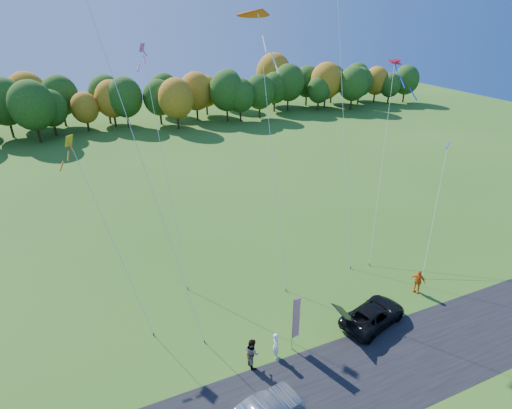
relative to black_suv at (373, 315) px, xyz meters
name	(u,v)px	position (x,y,z in m)	size (l,w,h in m)	color
ground	(293,341)	(-5.67, 0.63, -0.69)	(160.00, 160.00, 0.00)	#2D5F19
asphalt_strip	(327,390)	(-5.67, -3.37, -0.68)	(90.00, 6.00, 0.01)	black
tree_line	(147,128)	(-5.67, 55.63, -0.69)	(116.00, 12.00, 10.00)	#1E4711
black_suv	(373,315)	(0.00, 0.00, 0.00)	(2.29, 4.96, 1.38)	black
person_tailgate_a	(276,345)	(-7.25, -0.06, 0.22)	(0.66, 0.43, 1.82)	white
person_tailgate_b	(252,353)	(-8.80, -0.06, 0.29)	(0.95, 0.74, 1.96)	gray
person_east	(418,281)	(5.11, 1.42, 0.25)	(1.10, 0.46, 1.88)	orange
feather_flag	(296,318)	(-5.88, 0.16, 1.70)	(0.52, 0.13, 3.91)	#999999
kite_delta_blue	(124,109)	(-13.29, 7.78, 13.29)	(6.44, 11.24, 29.06)	#4C3F33
kite_parafoil_orange	(343,104)	(4.21, 11.59, 11.33)	(5.49, 12.22, 24.35)	#4C3F33
kite_delta_red	(271,139)	(-3.16, 9.66, 9.78)	(2.89, 9.14, 20.42)	#4C3F33
kite_parafoil_rainbow	(383,159)	(7.36, 9.52, 6.84)	(8.02, 8.42, 15.34)	#4C3F33
kite_diamond_yellow	(111,237)	(-15.19, 8.25, 5.12)	(3.50, 7.79, 12.13)	#4C3F33
kite_diamond_pink	(164,163)	(-10.63, 12.28, 8.12)	(1.06, 7.91, 17.14)	#4C3F33
kite_diamond_blue_low	(435,208)	(9.58, 5.02, 3.72)	(6.16, 5.63, 9.30)	#4C3F33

